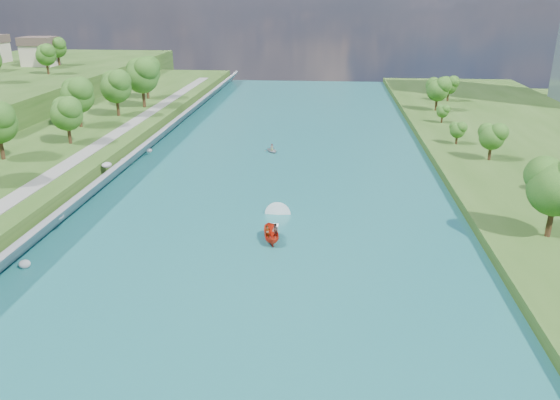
# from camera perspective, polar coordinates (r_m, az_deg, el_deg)

# --- Properties ---
(ground) EXTENTS (260.00, 260.00, 0.00)m
(ground) POSITION_cam_1_polar(r_m,az_deg,el_deg) (65.72, -2.81, -5.23)
(ground) COLOR #2D5119
(ground) RESTS_ON ground
(river_water) EXTENTS (55.00, 240.00, 0.10)m
(river_water) POSITION_cam_1_polar(r_m,az_deg,el_deg) (84.03, -0.98, 0.70)
(river_water) COLOR #1A6165
(river_water) RESTS_ON ground
(ridge_west) EXTENTS (60.00, 120.00, 9.00)m
(ridge_west) POSITION_cam_1_polar(r_m,az_deg,el_deg) (180.13, -25.78, 10.84)
(ridge_west) COLOR #2D5119
(ridge_west) RESTS_ON ground
(riprap_bank) EXTENTS (3.72, 236.00, 4.16)m
(riprap_bank) POSITION_cam_1_polar(r_m,az_deg,el_deg) (88.69, -17.94, 1.95)
(riprap_bank) COLOR slate
(riprap_bank) RESTS_ON ground
(riverside_path) EXTENTS (3.00, 200.00, 0.10)m
(riverside_path) POSITION_cam_1_polar(r_m,az_deg,el_deg) (92.09, -21.57, 3.31)
(riverside_path) COLOR gray
(riverside_path) RESTS_ON berm_west
(ridge_houses) EXTENTS (29.50, 29.50, 8.40)m
(ridge_houses) POSITION_cam_1_polar(r_m,az_deg,el_deg) (186.61, -27.11, 13.66)
(ridge_houses) COLOR beige
(ridge_houses) RESTS_ON ridge_west
(trees_east) EXTENTS (16.15, 141.90, 11.66)m
(trees_east) POSITION_cam_1_polar(r_m,az_deg,el_deg) (83.45, 26.45, 2.98)
(trees_east) COLOR #155117
(trees_east) RESTS_ON berm_east
(trees_ridge) EXTENTS (12.24, 42.46, 10.46)m
(trees_ridge) POSITION_cam_1_polar(r_m,az_deg,el_deg) (165.24, -24.50, 13.61)
(trees_ridge) COLOR #155117
(trees_ridge) RESTS_ON ridge_west
(motorboat) EXTENTS (3.60, 19.26, 2.24)m
(motorboat) POSITION_cam_1_polar(r_m,az_deg,el_deg) (68.35, -0.84, -3.31)
(motorboat) COLOR red
(motorboat) RESTS_ON river_water
(raft) EXTENTS (3.62, 4.04, 1.61)m
(raft) POSITION_cam_1_polar(r_m,az_deg,el_deg) (106.55, -0.85, 5.24)
(raft) COLOR #919298
(raft) RESTS_ON river_water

